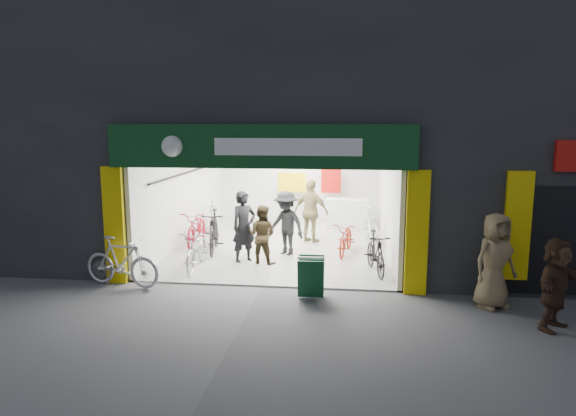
% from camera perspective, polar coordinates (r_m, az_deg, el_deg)
% --- Properties ---
extents(ground, '(60.00, 60.00, 0.00)m').
position_cam_1_polar(ground, '(11.29, -2.98, -8.78)').
color(ground, '#56565B').
rests_on(ground, ground).
extents(building, '(17.00, 10.27, 8.00)m').
position_cam_1_polar(building, '(15.59, 3.48, 12.35)').
color(building, '#232326').
rests_on(building, ground).
extents(bike_left_front, '(0.77, 1.90, 0.98)m').
position_cam_1_polar(bike_left_front, '(12.72, -10.08, -4.52)').
color(bike_left_front, '#B1B1B6').
rests_on(bike_left_front, ground).
extents(bike_left_midfront, '(0.85, 2.01, 1.17)m').
position_cam_1_polar(bike_left_midfront, '(14.17, -8.24, -2.62)').
color(bike_left_midfront, black).
rests_on(bike_left_midfront, ground).
extents(bike_left_midback, '(0.80, 2.00, 1.03)m').
position_cam_1_polar(bike_left_midback, '(15.06, -10.09, -2.22)').
color(bike_left_midback, maroon).
rests_on(bike_left_midback, ground).
extents(bike_left_back, '(0.81, 1.77, 1.03)m').
position_cam_1_polar(bike_left_back, '(16.60, -8.45, -1.08)').
color(bike_left_back, '#AFB0B4').
rests_on(bike_left_back, ground).
extents(bike_right_front, '(0.78, 1.74, 1.01)m').
position_cam_1_polar(bike_right_front, '(12.26, 9.71, -4.96)').
color(bike_right_front, black).
rests_on(bike_right_front, ground).
extents(bike_right_mid, '(0.84, 1.76, 0.89)m').
position_cam_1_polar(bike_right_mid, '(13.97, 6.49, -3.35)').
color(bike_right_mid, maroon).
rests_on(bike_right_mid, ground).
extents(bike_right_back, '(0.83, 1.86, 1.08)m').
position_cam_1_polar(bike_right_back, '(15.11, 9.19, -2.05)').
color(bike_right_back, '#B8B9BD').
rests_on(bike_right_back, ground).
extents(parked_bike, '(1.91, 0.89, 1.11)m').
position_cam_1_polar(parked_bike, '(11.75, -18.00, -5.70)').
color(parked_bike, silver).
rests_on(parked_bike, ground).
extents(customer_a, '(0.79, 0.78, 1.84)m').
position_cam_1_polar(customer_a, '(13.01, -4.92, -2.15)').
color(customer_a, black).
rests_on(customer_a, ground).
extents(customer_b, '(0.84, 0.72, 1.51)m').
position_cam_1_polar(customer_b, '(12.87, -2.92, -3.00)').
color(customer_b, '#382B19').
rests_on(customer_b, ground).
extents(customer_c, '(1.30, 1.15, 1.74)m').
position_cam_1_polar(customer_c, '(13.64, -0.22, -1.76)').
color(customer_c, black).
rests_on(customer_c, ground).
extents(customer_d, '(1.20, 0.89, 1.90)m').
position_cam_1_polar(customer_d, '(15.04, 2.59, -0.41)').
color(customer_d, '#918254').
rests_on(customer_d, ground).
extents(pedestrian_near, '(1.08, 0.95, 1.86)m').
position_cam_1_polar(pedestrian_near, '(10.61, 21.98, -5.46)').
color(pedestrian_near, olive).
rests_on(pedestrian_near, ground).
extents(pedestrian_far, '(1.36, 1.42, 1.61)m').
position_cam_1_polar(pedestrian_far, '(9.99, 27.61, -7.50)').
color(pedestrian_far, '#3D281B').
rests_on(pedestrian_far, ground).
extents(sandwich_board, '(0.56, 0.55, 0.82)m').
position_cam_1_polar(sandwich_board, '(10.55, 2.57, -7.54)').
color(sandwich_board, '#104124').
rests_on(sandwich_board, ground).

